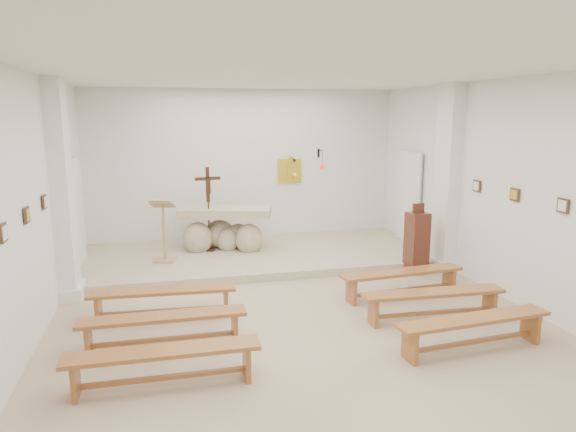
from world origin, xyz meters
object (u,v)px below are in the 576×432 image
object	(u,v)px
bench_right_second	(433,298)
bench_right_third	(473,326)
crucifix_stand	(208,203)
bench_right_front	(402,277)
bench_left_third	(164,359)
altar	(224,232)
donation_pedestal	(417,242)
bench_left_second	(163,323)
lectern	(164,230)
bench_left_front	(163,297)

from	to	relation	value
bench_right_second	bench_right_third	xyz separation A→B (m)	(0.00, -1.00, 0.00)
crucifix_stand	bench_right_front	distance (m)	4.29
bench_right_front	bench_left_third	world-z (taller)	same
bench_right_second	bench_right_third	world-z (taller)	same
altar	bench_left_third	distance (m)	5.33
altar	donation_pedestal	bearing A→B (deg)	-15.88
bench_left_second	bench_left_third	distance (m)	1.00
altar	bench_right_front	size ratio (longest dim) A/B	0.95
crucifix_stand	bench_left_third	world-z (taller)	crucifix_stand
bench_right_second	lectern	bearing A→B (deg)	139.37
bench_right_third	bench_right_second	bearing A→B (deg)	85.35
crucifix_stand	bench_right_second	world-z (taller)	crucifix_stand
lectern	bench_right_front	xyz separation A→B (m)	(3.75, -2.52, -0.43)
bench_left_third	bench_right_third	bearing A→B (deg)	0.41
bench_left_front	bench_left_second	world-z (taller)	same
bench_right_front	bench_left_third	distance (m)	4.29
lectern	bench_left_second	xyz separation A→B (m)	(-0.04, -3.52, -0.43)
bench_right_front	lectern	bearing A→B (deg)	141.07
altar	bench_left_third	xyz separation A→B (m)	(-1.27, -5.17, -0.19)
altar	lectern	distance (m)	1.41
bench_right_second	bench_left_second	bearing A→B (deg)	-177.40
lectern	bench_left_third	bearing A→B (deg)	-75.33
bench_left_front	bench_left_third	size ratio (longest dim) A/B	1.01
lectern	bench_left_second	distance (m)	3.55
bench_left_third	crucifix_stand	bearing A→B (deg)	79.85
crucifix_stand	bench_right_second	xyz separation A→B (m)	(2.84, -4.11, -0.82)
crucifix_stand	bench_right_front	bearing A→B (deg)	-58.40
bench_right_second	crucifix_stand	bearing A→B (deg)	127.23
bench_left_front	bench_right_front	xyz separation A→B (m)	(3.79, 0.00, 0.00)
bench_right_front	bench_left_second	xyz separation A→B (m)	(-3.79, -1.00, 0.00)
lectern	bench_right_front	bearing A→B (deg)	-18.73
altar	bench_right_third	xyz separation A→B (m)	(2.52, -5.17, -0.19)
altar	bench_left_front	bearing A→B (deg)	-97.13
crucifix_stand	bench_left_front	bearing A→B (deg)	-117.82
bench_right_front	bench_left_second	size ratio (longest dim) A/B	1.01
bench_right_front	bench_left_front	bearing A→B (deg)	175.03
donation_pedestal	bench_left_third	size ratio (longest dim) A/B	0.63
altar	bench_left_second	size ratio (longest dim) A/B	0.95
bench_left_front	bench_left_third	distance (m)	2.00
crucifix_stand	bench_right_second	distance (m)	5.06
bench_right_third	bench_left_third	bearing A→B (deg)	175.35
altar	lectern	world-z (taller)	lectern
altar	bench_left_third	world-z (taller)	altar
bench_right_second	bench_left_third	distance (m)	3.92
donation_pedestal	bench_right_front	xyz separation A→B (m)	(-0.86, -1.17, -0.25)
bench_right_front	bench_right_third	distance (m)	2.00
altar	crucifix_stand	xyz separation A→B (m)	(-0.32, -0.06, 0.63)
altar	bench_left_front	xyz separation A→B (m)	(-1.27, -3.17, -0.19)
bench_left_third	bench_left_second	bearing A→B (deg)	90.41
bench_left_front	bench_right_third	size ratio (longest dim) A/B	1.00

